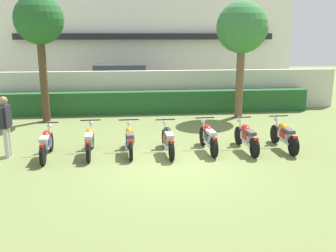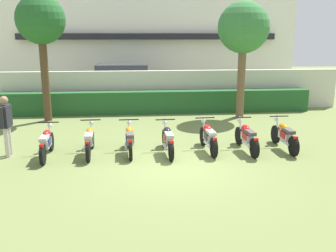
% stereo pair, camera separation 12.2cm
% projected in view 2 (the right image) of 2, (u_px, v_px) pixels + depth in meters
% --- Properties ---
extents(ground, '(60.00, 60.00, 0.00)m').
position_uv_depth(ground, '(173.00, 166.00, 10.08)').
color(ground, olive).
extents(building, '(18.24, 6.50, 6.31)m').
position_uv_depth(building, '(147.00, 38.00, 25.48)').
color(building, white).
rests_on(building, ground).
extents(compound_wall, '(17.32, 0.30, 1.82)m').
position_uv_depth(compound_wall, '(155.00, 90.00, 17.31)').
color(compound_wall, beige).
rests_on(compound_wall, ground).
extents(hedge_row, '(13.86, 0.70, 0.99)m').
position_uv_depth(hedge_row, '(156.00, 102.00, 16.73)').
color(hedge_row, '#235628').
rests_on(hedge_row, ground).
extents(parked_car, '(4.57, 2.22, 1.89)m').
position_uv_depth(parked_car, '(125.00, 82.00, 20.09)').
color(parked_car, black).
rests_on(parked_car, ground).
extents(tree_near_inspector, '(1.89, 1.89, 4.94)m').
position_uv_depth(tree_near_inspector, '(41.00, 22.00, 14.41)').
color(tree_near_inspector, '#4C3823').
rests_on(tree_near_inspector, ground).
extents(tree_far_side, '(2.10, 2.10, 4.76)m').
position_uv_depth(tree_far_side, '(243.00, 29.00, 15.18)').
color(tree_far_side, brown).
rests_on(tree_far_side, ground).
extents(motorcycle_in_row_0, '(0.60, 1.84, 0.94)m').
position_uv_depth(motorcycle_in_row_0, '(46.00, 143.00, 10.66)').
color(motorcycle_in_row_0, black).
rests_on(motorcycle_in_row_0, ground).
extents(motorcycle_in_row_1, '(0.60, 1.90, 0.95)m').
position_uv_depth(motorcycle_in_row_1, '(90.00, 140.00, 10.92)').
color(motorcycle_in_row_1, black).
rests_on(motorcycle_in_row_1, ground).
extents(motorcycle_in_row_2, '(0.60, 1.79, 0.94)m').
position_uv_depth(motorcycle_in_row_2, '(130.00, 139.00, 11.03)').
color(motorcycle_in_row_2, black).
rests_on(motorcycle_in_row_2, ground).
extents(motorcycle_in_row_3, '(0.60, 1.88, 0.94)m').
position_uv_depth(motorcycle_in_row_3, '(168.00, 139.00, 11.01)').
color(motorcycle_in_row_3, black).
rests_on(motorcycle_in_row_3, ground).
extents(motorcycle_in_row_4, '(0.60, 1.84, 0.95)m').
position_uv_depth(motorcycle_in_row_4, '(208.00, 137.00, 11.24)').
color(motorcycle_in_row_4, black).
rests_on(motorcycle_in_row_4, ground).
extents(motorcycle_in_row_5, '(0.60, 1.93, 0.95)m').
position_uv_depth(motorcycle_in_row_5, '(247.00, 137.00, 11.24)').
color(motorcycle_in_row_5, black).
rests_on(motorcycle_in_row_5, ground).
extents(motorcycle_in_row_6, '(0.60, 1.93, 0.95)m').
position_uv_depth(motorcycle_in_row_6, '(285.00, 135.00, 11.41)').
color(motorcycle_in_row_6, black).
rests_on(motorcycle_in_row_6, ground).
extents(inspector_person, '(0.24, 0.70, 1.76)m').
position_uv_depth(inspector_person, '(6.00, 121.00, 10.63)').
color(inspector_person, beige).
rests_on(inspector_person, ground).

